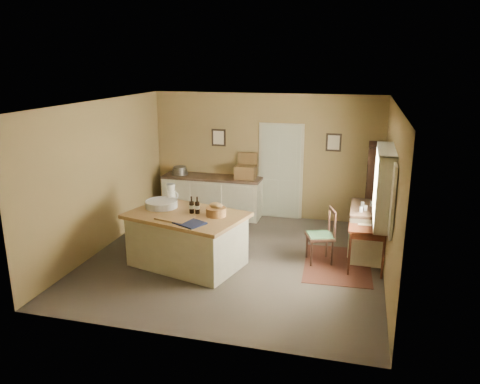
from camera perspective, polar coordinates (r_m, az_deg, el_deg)
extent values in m
plane|color=#4A4239|center=(8.30, -0.56, -8.16)|extent=(5.00, 5.00, 0.00)
cube|color=olive|center=(10.22, 3.09, 4.37)|extent=(5.00, 0.10, 2.70)
cube|color=olive|center=(5.59, -7.34, -5.50)|extent=(5.00, 0.10, 2.70)
cube|color=olive|center=(8.82, -16.48, 1.90)|extent=(0.10, 5.00, 2.70)
cube|color=olive|center=(7.61, 17.90, -0.37)|extent=(0.10, 5.00, 2.70)
plane|color=silver|center=(7.61, -0.62, 10.76)|extent=(5.00, 5.00, 0.00)
cube|color=#AFB397|center=(10.19, 4.96, 2.61)|extent=(0.97, 0.06, 2.11)
cube|color=black|center=(10.39, -2.62, 6.64)|extent=(0.32, 0.02, 0.38)
cube|color=beige|center=(10.38, -2.64, 6.63)|extent=(0.24, 0.01, 0.30)
cube|color=black|center=(9.95, 11.35, 5.95)|extent=(0.32, 0.02, 0.38)
cube|color=beige|center=(9.94, 11.34, 5.94)|extent=(0.24, 0.01, 0.30)
cube|color=beige|center=(7.50, 16.81, -3.14)|extent=(0.25, 1.32, 0.06)
cube|color=beige|center=(7.24, 17.47, 4.82)|extent=(0.25, 1.32, 0.06)
cube|color=white|center=(7.36, 18.07, 0.71)|extent=(0.01, 1.20, 1.00)
cube|color=beige|center=(6.57, 18.12, -1.07)|extent=(0.04, 0.35, 1.00)
cube|color=beige|center=(8.16, 17.54, 2.17)|extent=(0.04, 0.35, 1.00)
cube|color=beige|center=(7.98, -6.44, -5.95)|extent=(1.98, 1.51, 0.85)
cube|color=olive|center=(7.83, -6.54, -2.85)|extent=(2.14, 1.67, 0.06)
cylinder|color=white|center=(8.20, -9.54, -1.47)|extent=(0.55, 0.55, 0.11)
cube|color=olive|center=(7.58, -7.93, -3.17)|extent=(0.63, 0.51, 0.03)
cube|color=black|center=(7.34, -6.14, -3.77)|extent=(0.55, 0.51, 0.02)
cylinder|color=#996432|center=(7.65, -2.95, -2.43)|extent=(0.33, 0.33, 0.14)
cylinder|color=black|center=(7.79, -5.93, -1.56)|extent=(0.08, 0.08, 0.29)
cylinder|color=black|center=(7.76, -5.23, -1.61)|extent=(0.08, 0.08, 0.29)
cube|color=beige|center=(10.44, -3.38, -0.62)|extent=(2.16, 0.60, 0.85)
cube|color=#332319|center=(10.32, -3.42, 1.78)|extent=(2.20, 0.63, 0.05)
cube|color=#533A1D|center=(10.08, 0.67, 2.43)|extent=(0.43, 0.32, 0.28)
cylinder|color=#59544F|center=(10.55, -7.36, 2.62)|extent=(0.37, 0.37, 0.18)
cube|color=#482216|center=(8.24, 11.78, -8.66)|extent=(1.18, 1.65, 0.01)
cube|color=#34150B|center=(8.06, 15.32, -3.75)|extent=(0.60, 0.98, 0.03)
cube|color=#34150B|center=(8.08, 15.28, -4.22)|extent=(0.54, 0.92, 0.10)
cube|color=silver|center=(8.05, 14.97, -3.61)|extent=(0.22, 0.30, 0.01)
cylinder|color=black|center=(8.31, 16.02, -2.92)|extent=(0.05, 0.05, 0.05)
cylinder|color=#34150B|center=(7.77, 13.19, -7.42)|extent=(0.04, 0.04, 0.72)
cylinder|color=#34150B|center=(7.79, 17.05, -7.67)|extent=(0.04, 0.04, 0.72)
cylinder|color=#34150B|center=(8.61, 13.39, -5.10)|extent=(0.04, 0.04, 0.72)
cylinder|color=#34150B|center=(8.62, 16.86, -5.33)|extent=(0.04, 0.04, 0.72)
cube|color=beige|center=(8.59, 15.15, -4.81)|extent=(0.57, 1.03, 0.85)
cube|color=#332319|center=(8.45, 15.37, -1.95)|extent=(0.60, 1.07, 0.05)
cylinder|color=silver|center=(8.28, 15.20, -1.79)|extent=(0.25, 0.25, 0.09)
cube|color=black|center=(9.16, 16.05, -0.41)|extent=(0.31, 0.04, 1.82)
cube|color=black|center=(9.91, 15.98, 0.80)|extent=(0.31, 0.04, 1.82)
cube|color=black|center=(9.54, 16.88, 0.16)|extent=(0.02, 0.82, 1.82)
cube|color=black|center=(9.79, 15.64, -4.66)|extent=(0.31, 0.78, 0.03)
cube|color=black|center=(9.65, 15.83, -2.12)|extent=(0.31, 0.78, 0.03)
cube|color=black|center=(9.52, 16.04, 0.48)|extent=(0.31, 0.78, 0.03)
cube|color=black|center=(9.44, 16.20, 2.61)|extent=(0.31, 0.78, 0.03)
cube|color=black|center=(9.36, 16.37, 4.78)|extent=(0.31, 0.78, 0.03)
cylinder|color=white|center=(9.51, 16.06, 0.83)|extent=(0.12, 0.12, 0.11)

